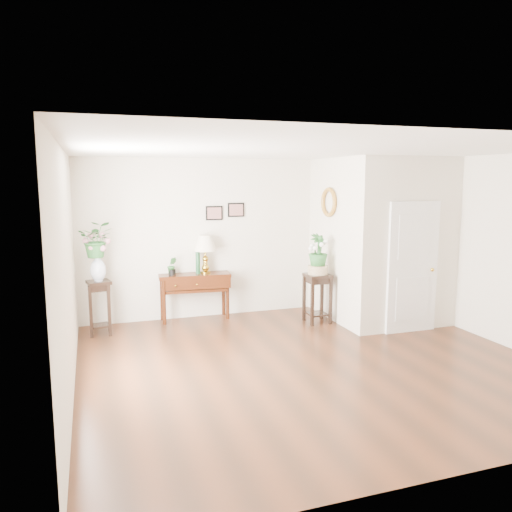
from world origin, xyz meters
name	(u,v)px	position (x,y,z in m)	size (l,w,h in m)	color
floor	(311,363)	(0.00, 0.00, 0.00)	(6.00, 5.50, 0.02)	#4F2815
ceiling	(315,150)	(0.00, 0.00, 2.80)	(6.00, 5.50, 0.02)	white
wall_back	(249,237)	(0.00, 2.75, 1.40)	(6.00, 0.02, 2.80)	beige
wall_front	(462,312)	(0.00, -2.75, 1.40)	(6.00, 0.02, 2.80)	beige
wall_left	(67,273)	(-3.00, 0.00, 1.40)	(0.02, 5.50, 2.80)	beige
wall_right	(497,250)	(3.00, 0.00, 1.40)	(0.02, 5.50, 2.80)	beige
partition	(379,239)	(2.10, 1.77, 1.40)	(1.80, 1.95, 2.80)	beige
door	(413,268)	(2.10, 0.78, 1.05)	(0.90, 0.05, 2.10)	white
art_print_left	(214,213)	(-0.65, 2.73, 1.85)	(0.30, 0.02, 0.25)	black
art_print_right	(236,210)	(-0.25, 2.73, 1.90)	(0.30, 0.02, 0.25)	black
wall_ornament	(329,202)	(1.16, 1.90, 2.05)	(0.51, 0.51, 0.07)	#B79332
console_table	(195,297)	(-1.06, 2.57, 0.41)	(1.23, 0.41, 0.82)	black
table_lamp	(205,253)	(-0.86, 2.57, 1.17)	(0.38, 0.38, 0.67)	gold
green_vase	(198,264)	(-0.99, 2.57, 0.99)	(0.08, 0.08, 0.38)	#184423
potted_plant	(172,267)	(-1.44, 2.57, 0.96)	(0.16, 0.13, 0.29)	#29662C
plant_stand_a	(100,308)	(-2.65, 2.20, 0.43)	(0.34, 0.34, 0.87)	black
porcelain_vase	(98,267)	(-2.65, 2.20, 1.09)	(0.24, 0.24, 0.41)	white
lily_arrangement	(96,237)	(-2.65, 2.20, 1.55)	(0.51, 0.44, 0.57)	#29662C
plant_stand_b	(317,298)	(0.90, 1.74, 0.42)	(0.40, 0.40, 0.84)	black
ceramic_bowl	(318,269)	(0.90, 1.74, 0.92)	(0.34, 0.34, 0.15)	#C4B88C
narcissus	(318,251)	(0.90, 1.74, 1.25)	(0.32, 0.32, 0.57)	#29662C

